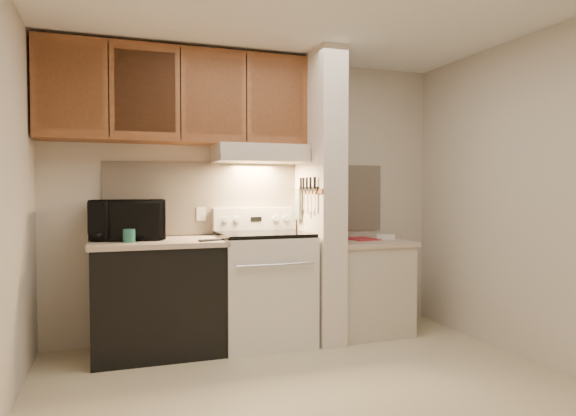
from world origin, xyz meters
name	(u,v)px	position (x,y,z in m)	size (l,w,h in m)	color
floor	(314,393)	(0.00, 0.00, 0.00)	(3.60, 3.60, 0.00)	beige
ceiling	(315,1)	(0.00, 0.00, 2.50)	(3.60, 3.60, 0.00)	white
wall_back	(253,197)	(0.00, 1.50, 1.25)	(3.60, 0.02, 2.50)	beige
wall_right	(537,198)	(1.80, 0.00, 1.25)	(0.02, 3.00, 2.50)	beige
backsplash	(253,198)	(0.00, 1.49, 1.24)	(2.60, 0.02, 0.63)	beige
range_body	(264,289)	(0.00, 1.16, 0.46)	(0.76, 0.65, 0.92)	silver
oven_window	(275,292)	(0.00, 0.84, 0.50)	(0.50, 0.01, 0.30)	black
oven_handle	(276,265)	(0.00, 0.80, 0.72)	(0.02, 0.02, 0.65)	silver
cooktop	(264,234)	(0.00, 1.16, 0.94)	(0.74, 0.64, 0.03)	black
range_backguard	(255,219)	(0.00, 1.44, 1.05)	(0.76, 0.08, 0.20)	silver
range_display	(256,219)	(0.00, 1.40, 1.05)	(0.10, 0.01, 0.04)	black
range_knob_left_outer	(225,220)	(-0.28, 1.40, 1.05)	(0.05, 0.05, 0.02)	silver
range_knob_left_inner	(237,219)	(-0.18, 1.40, 1.05)	(0.05, 0.05, 0.02)	silver
range_knob_right_inner	(275,219)	(0.18, 1.40, 1.05)	(0.05, 0.05, 0.02)	silver
range_knob_right_outer	(286,218)	(0.28, 1.40, 1.05)	(0.05, 0.05, 0.02)	silver
dishwasher_front	(158,299)	(-0.88, 1.17, 0.43)	(1.00, 0.63, 0.87)	black
left_countertop	(158,243)	(-0.88, 1.17, 0.89)	(1.04, 0.67, 0.04)	#BFA895
spoon_rest	(212,240)	(-0.48, 0.97, 0.92)	(0.21, 0.07, 0.01)	black
teal_jar	(129,236)	(-1.10, 1.06, 0.96)	(0.09, 0.09, 0.10)	#216455
outlet	(201,214)	(-0.48, 1.48, 1.10)	(0.08, 0.01, 0.12)	beige
microwave	(128,220)	(-1.10, 1.31, 1.07)	(0.58, 0.39, 0.32)	black
partition_pillar	(319,197)	(0.51, 1.15, 1.25)	(0.22, 0.70, 2.50)	beige
pillar_trim	(307,191)	(0.39, 1.15, 1.30)	(0.01, 0.70, 0.04)	brown
knife_strip	(309,189)	(0.39, 1.10, 1.32)	(0.02, 0.42, 0.04)	black
knife_blade_a	(315,201)	(0.38, 0.93, 1.22)	(0.01, 0.04, 0.16)	silver
knife_handle_a	(315,183)	(0.38, 0.93, 1.37)	(0.02, 0.02, 0.10)	black
knife_blade_b	(311,202)	(0.38, 1.01, 1.21)	(0.01, 0.04, 0.18)	silver
knife_handle_b	(310,183)	(0.38, 1.03, 1.37)	(0.02, 0.02, 0.10)	black
knife_blade_c	(308,203)	(0.38, 1.09, 1.20)	(0.01, 0.04, 0.20)	silver
knife_handle_c	(307,183)	(0.38, 1.11, 1.37)	(0.02, 0.02, 0.10)	black
knife_blade_d	(304,200)	(0.38, 1.17, 1.22)	(0.01, 0.04, 0.16)	silver
knife_handle_d	(303,183)	(0.38, 1.19, 1.37)	(0.02, 0.02, 0.10)	black
knife_blade_e	(301,201)	(0.38, 1.25, 1.21)	(0.01, 0.04, 0.18)	silver
knife_handle_e	(301,183)	(0.38, 1.26, 1.37)	(0.02, 0.02, 0.10)	black
oven_mitt	(299,205)	(0.38, 1.32, 1.18)	(0.03, 0.11, 0.26)	slate
right_cab_base	(366,289)	(0.97, 1.15, 0.40)	(0.70, 0.60, 0.81)	beige
right_countertop	(366,243)	(0.97, 1.15, 0.83)	(0.74, 0.64, 0.04)	#BFA895
red_folder	(361,239)	(0.97, 1.25, 0.86)	(0.24, 0.33, 0.01)	#B42733
white_box	(385,237)	(1.19, 1.18, 0.87)	(0.17, 0.11, 0.04)	white
range_hood	(260,154)	(0.00, 1.28, 1.62)	(0.78, 0.44, 0.15)	beige
hood_lip	(266,158)	(0.00, 1.07, 1.58)	(0.78, 0.04, 0.06)	beige
upper_cabinets	(178,97)	(-0.69, 1.32, 2.08)	(2.18, 0.33, 0.77)	brown
cab_door_a	(70,87)	(-1.51, 1.17, 2.08)	(0.46, 0.01, 0.63)	brown
cab_gap_a	(109,89)	(-1.23, 1.16, 2.08)	(0.01, 0.01, 0.73)	black
cab_door_b	(145,91)	(-0.96, 1.17, 2.08)	(0.46, 0.01, 0.63)	brown
cab_gap_b	(181,93)	(-0.69, 1.16, 2.08)	(0.01, 0.01, 0.73)	black
cab_door_c	(214,95)	(-0.42, 1.17, 2.08)	(0.46, 0.01, 0.63)	brown
cab_gap_c	(247,97)	(-0.14, 1.16, 2.08)	(0.01, 0.01, 0.73)	black
cab_door_d	(278,99)	(0.13, 1.17, 2.08)	(0.46, 0.01, 0.63)	brown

